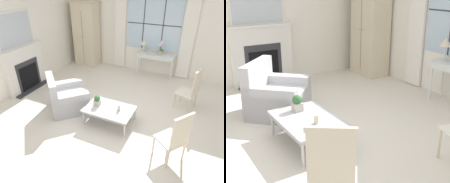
% 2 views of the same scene
% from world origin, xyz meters
% --- Properties ---
extents(ground_plane, '(14.00, 14.00, 0.00)m').
position_xyz_m(ground_plane, '(0.00, 0.00, 0.00)').
color(ground_plane, silver).
extents(wall_back_windowed, '(7.20, 0.14, 2.80)m').
position_xyz_m(wall_back_windowed, '(0.00, 3.02, 1.40)').
color(wall_back_windowed, white).
rests_on(wall_back_windowed, ground_plane).
extents(wall_left, '(0.06, 7.20, 2.80)m').
position_xyz_m(wall_left, '(-3.03, 0.60, 1.40)').
color(wall_left, white).
rests_on(wall_left, ground_plane).
extents(fireplace, '(0.34, 1.39, 2.18)m').
position_xyz_m(fireplace, '(-2.91, 0.25, 0.74)').
color(fireplace, '#2D2D33').
rests_on(fireplace, ground_plane).
extents(armoire, '(0.92, 0.58, 2.24)m').
position_xyz_m(armoire, '(-2.32, 2.69, 1.12)').
color(armoire, beige).
rests_on(armoire, ground_plane).
extents(console_table, '(1.19, 0.40, 0.76)m').
position_xyz_m(console_table, '(0.25, 2.74, 0.66)').
color(console_table, silver).
rests_on(console_table, ground_plane).
extents(table_lamp, '(0.23, 0.23, 0.43)m').
position_xyz_m(table_lamp, '(-0.18, 2.73, 1.09)').
color(table_lamp, silver).
rests_on(table_lamp, console_table).
extents(potted_orchid, '(0.20, 0.16, 0.45)m').
position_xyz_m(potted_orchid, '(0.37, 2.74, 0.93)').
color(potted_orchid, tan).
rests_on(potted_orchid, console_table).
extents(armchair_upholstered, '(1.26, 1.26, 0.90)m').
position_xyz_m(armchair_upholstered, '(-1.22, -0.12, 0.29)').
color(armchair_upholstered, '#B2B2B7').
rests_on(armchair_upholstered, ground_plane).
extents(side_chair_wooden, '(0.55, 0.55, 1.10)m').
position_xyz_m(side_chair_wooden, '(1.56, 1.16, 0.60)').
color(side_chair_wooden, white).
rests_on(side_chair_wooden, ground_plane).
extents(accent_chair_wooden, '(0.61, 0.61, 1.06)m').
position_xyz_m(accent_chair_wooden, '(1.50, -0.69, 0.58)').
color(accent_chair_wooden, beige).
rests_on(accent_chair_wooden, ground_plane).
extents(coffee_table, '(1.09, 0.76, 0.38)m').
position_xyz_m(coffee_table, '(-0.02, -0.15, 0.34)').
color(coffee_table, '#BCBCC1').
rests_on(coffee_table, ground_plane).
extents(potted_plant_small, '(0.14, 0.14, 0.24)m').
position_xyz_m(potted_plant_small, '(-0.33, -0.16, 0.50)').
color(potted_plant_small, '#BCB7AD').
rests_on(potted_plant_small, coffee_table).
extents(pillar_candle, '(0.09, 0.09, 0.14)m').
position_xyz_m(pillar_candle, '(0.20, -0.14, 0.44)').
color(pillar_candle, silver).
rests_on(pillar_candle, coffee_table).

